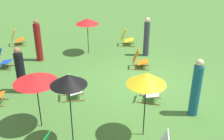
% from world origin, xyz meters
% --- Properties ---
extents(ground_plane, '(40.00, 40.00, 0.00)m').
position_xyz_m(ground_plane, '(0.00, 0.00, 0.00)').
color(ground_plane, '#477A33').
extents(deckchair_0, '(0.57, 0.81, 0.83)m').
position_xyz_m(deckchair_0, '(1.19, -0.00, 0.37)').
color(deckchair_0, olive).
rests_on(deckchair_0, ground).
extents(deckchair_1, '(0.53, 0.79, 0.83)m').
position_xyz_m(deckchair_1, '(3.96, 0.27, 0.37)').
color(deckchair_1, olive).
rests_on(deckchair_1, ground).
extents(deckchair_3, '(0.65, 0.85, 0.83)m').
position_xyz_m(deckchair_3, '(4.25, 5.84, 0.37)').
color(deckchair_3, olive).
rests_on(deckchair_3, ground).
extents(deckchair_6, '(0.68, 0.87, 0.83)m').
position_xyz_m(deckchair_6, '(-1.37, 0.07, 0.37)').
color(deckchair_6, olive).
rests_on(deckchair_6, ground).
extents(deckchair_7, '(0.55, 0.80, 0.83)m').
position_xyz_m(deckchair_7, '(-1.11, 2.64, 0.37)').
color(deckchair_7, olive).
rests_on(deckchair_7, ground).
extents(deckchair_8, '(0.58, 0.82, 0.83)m').
position_xyz_m(deckchair_8, '(1.51, 5.73, 0.37)').
color(deckchair_8, olive).
rests_on(deckchair_8, ground).
extents(umbrella_0, '(1.03, 1.03, 1.92)m').
position_xyz_m(umbrella_0, '(-3.15, 0.50, 1.76)').
color(umbrella_0, black).
rests_on(umbrella_0, ground).
extents(umbrella_1, '(1.06, 1.06, 1.68)m').
position_xyz_m(umbrella_1, '(3.01, 2.17, 1.55)').
color(umbrella_1, black).
rests_on(umbrella_1, ground).
extents(umbrella_2, '(0.91, 0.91, 2.02)m').
position_xyz_m(umbrella_2, '(-3.34, 2.42, 1.87)').
color(umbrella_2, black).
rests_on(umbrella_2, ground).
extents(umbrella_3, '(1.21, 1.21, 1.66)m').
position_xyz_m(umbrella_3, '(-2.60, 3.39, 1.54)').
color(umbrella_3, black).
rests_on(umbrella_3, ground).
extents(person_0, '(0.34, 0.34, 1.68)m').
position_xyz_m(person_0, '(-0.55, 4.40, 0.80)').
color(person_0, black).
rests_on(person_0, ground).
extents(person_1, '(0.40, 0.40, 1.86)m').
position_xyz_m(person_1, '(-2.24, -1.19, 0.89)').
color(person_1, '#195972').
rests_on(person_1, ground).
extents(person_2, '(0.36, 0.36, 1.80)m').
position_xyz_m(person_2, '(2.56, -0.51, 0.88)').
color(person_2, '#333847').
rests_on(person_2, ground).
extents(person_3, '(0.41, 0.41, 1.86)m').
position_xyz_m(person_3, '(2.24, 4.32, 0.88)').
color(person_3, maroon).
rests_on(person_3, ground).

